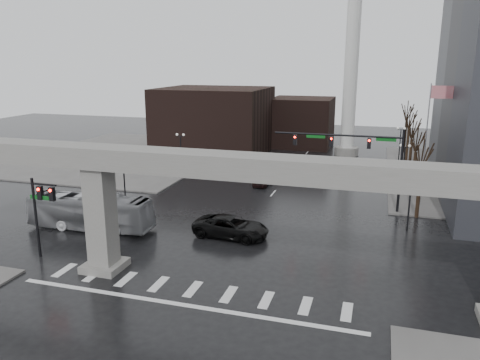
{
  "coord_description": "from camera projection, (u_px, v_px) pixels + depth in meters",
  "views": [
    {
      "loc": [
        10.66,
        -26.04,
        14.16
      ],
      "look_at": [
        -0.12,
        9.8,
        4.5
      ],
      "focal_mm": 35.0,
      "sensor_mm": 36.0,
      "label": 1
    }
  ],
  "objects": [
    {
      "name": "tree_right_0",
      "position": [
        420.0,
        188.0,
        42.61
      ],
      "size": [
        1.09,
        1.58,
        7.5
      ],
      "color": "black",
      "rests_on": "ground"
    },
    {
      "name": "signal_mast_arm",
      "position": [
        360.0,
        151.0,
        44.12
      ],
      "size": [
        12.12,
        0.43,
        8.0
      ],
      "color": "black",
      "rests_on": "ground"
    },
    {
      "name": "city_bus",
      "position": [
        91.0,
        212.0,
        39.99
      ],
      "size": [
        11.07,
        3.04,
        3.06
      ],
      "primitive_type": "imported",
      "rotation": [
        0.0,
        0.0,
        1.61
      ],
      "color": "#A3A4A8",
      "rests_on": "ground"
    },
    {
      "name": "lamp_right_2",
      "position": [
        400.0,
        139.0,
        64.97
      ],
      "size": [
        1.22,
        0.32,
        5.11
      ],
      "color": "black",
      "rests_on": "ground"
    },
    {
      "name": "tree_right_1",
      "position": [
        414.0,
        169.0,
        50.01
      ],
      "size": [
        1.09,
        1.61,
        7.67
      ],
      "color": "black",
      "rests_on": "ground"
    },
    {
      "name": "lamp_left_0",
      "position": [
        124.0,
        170.0,
        46.53
      ],
      "size": [
        1.22,
        0.32,
        5.11
      ],
      "color": "black",
      "rests_on": "ground"
    },
    {
      "name": "tree_right_4",
      "position": [
        406.0,
        134.0,
        72.22
      ],
      "size": [
        1.12,
        1.69,
        8.19
      ],
      "color": "black",
      "rests_on": "ground"
    },
    {
      "name": "building_far_mid",
      "position": [
        302.0,
        122.0,
        78.43
      ],
      "size": [
        10.0,
        10.0,
        8.0
      ],
      "primitive_type": "cube",
      "color": "black",
      "rests_on": "ground"
    },
    {
      "name": "sidewalk_nw",
      "position": [
        127.0,
        155.0,
        71.27
      ],
      "size": [
        28.0,
        36.0,
        0.15
      ],
      "primitive_type": "cube",
      "color": "#605E5C",
      "rests_on": "ground"
    },
    {
      "name": "pickup_truck",
      "position": [
        231.0,
        227.0,
        38.32
      ],
      "size": [
        6.42,
        3.33,
        1.73
      ],
      "primitive_type": "imported",
      "rotation": [
        0.0,
        0.0,
        1.5
      ],
      "color": "black",
      "rests_on": "ground"
    },
    {
      "name": "ground",
      "position": [
        199.0,
        282.0,
        30.66
      ],
      "size": [
        160.0,
        160.0,
        0.0
      ],
      "primitive_type": "plane",
      "color": "black",
      "rests_on": "ground"
    },
    {
      "name": "lamp_right_0",
      "position": [
        411.0,
        192.0,
        39.0
      ],
      "size": [
        1.22,
        0.32,
        5.11
      ],
      "color": "black",
      "rests_on": "ground"
    },
    {
      "name": "tree_right_3",
      "position": [
        408.0,
        143.0,
        64.82
      ],
      "size": [
        1.11,
        1.66,
        8.02
      ],
      "color": "black",
      "rests_on": "ground"
    },
    {
      "name": "lamp_left_2",
      "position": [
        217.0,
        131.0,
        72.5
      ],
      "size": [
        1.22,
        0.32,
        5.11
      ],
      "color": "black",
      "rests_on": "ground"
    },
    {
      "name": "far_car",
      "position": [
        263.0,
        179.0,
        54.21
      ],
      "size": [
        1.88,
        4.12,
        1.37
      ],
      "primitive_type": "imported",
      "rotation": [
        0.0,
        0.0,
        -0.07
      ],
      "color": "black",
      "rests_on": "ground"
    },
    {
      "name": "building_far_left",
      "position": [
        214.0,
        121.0,
        72.26
      ],
      "size": [
        16.0,
        14.0,
        10.0
      ],
      "primitive_type": "cube",
      "color": "black",
      "rests_on": "ground"
    },
    {
      "name": "tree_right_2",
      "position": [
        411.0,
        154.0,
        57.41
      ],
      "size": [
        1.1,
        1.63,
        7.85
      ],
      "color": "black",
      "rests_on": "ground"
    },
    {
      "name": "smokestack",
      "position": [
        351.0,
        65.0,
        68.3
      ],
      "size": [
        3.6,
        3.6,
        30.0
      ],
      "color": "silver",
      "rests_on": "ground"
    },
    {
      "name": "lamp_right_1",
      "position": [
        404.0,
        159.0,
        51.98
      ],
      "size": [
        1.22,
        0.32,
        5.11
      ],
      "color": "black",
      "rests_on": "ground"
    },
    {
      "name": "flagpole_assembly",
      "position": [
        430.0,
        131.0,
        44.91
      ],
      "size": [
        2.06,
        0.12,
        12.0
      ],
      "color": "silver",
      "rests_on": "ground"
    },
    {
      "name": "signal_left_pole",
      "position": [
        41.0,
        205.0,
        33.52
      ],
      "size": [
        2.3,
        0.3,
        6.0
      ],
      "color": "black",
      "rests_on": "ground"
    },
    {
      "name": "elevated_guideway",
      "position": [
        216.0,
        182.0,
        28.58
      ],
      "size": [
        48.0,
        2.6,
        8.7
      ],
      "color": "gray",
      "rests_on": "ground"
    },
    {
      "name": "lamp_left_1",
      "position": [
        181.0,
        146.0,
        59.52
      ],
      "size": [
        1.22,
        0.32,
        5.11
      ],
      "color": "black",
      "rests_on": "ground"
    }
  ]
}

